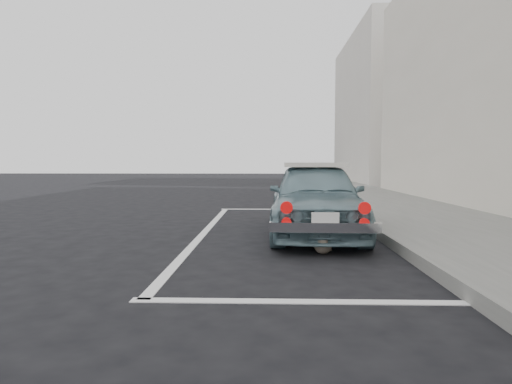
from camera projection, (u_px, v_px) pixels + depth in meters
ground at (252, 285)px, 4.07m from camera, size 80.00×80.00×0.00m
sidewalk at (486, 240)px, 5.97m from camera, size 2.80×40.00×0.15m
building_far at (381, 111)px, 23.55m from camera, size 3.50×10.00×8.00m
pline_rear at (309, 302)px, 3.56m from camera, size 3.00×0.12×0.01m
pline_front at (282, 209)px, 10.54m from camera, size 3.00×0.12×0.01m
pline_side at (205, 232)px, 7.09m from camera, size 0.12×7.00×0.01m
retro_coupe at (315, 197)px, 6.84m from camera, size 1.53×3.55×1.19m
cat at (323, 244)px, 5.43m from camera, size 0.29×0.53×0.28m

